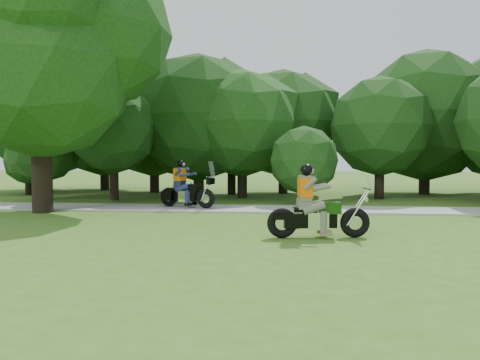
{
  "coord_description": "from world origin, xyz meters",
  "views": [
    {
      "loc": [
        -2.19,
        -8.68,
        1.94
      ],
      "look_at": [
        -3.38,
        3.23,
        1.32
      ],
      "focal_mm": 35.0,
      "sensor_mm": 36.0,
      "label": 1
    }
  ],
  "objects": [
    {
      "name": "ground",
      "position": [
        0.0,
        0.0,
        0.0
      ],
      "size": [
        100.0,
        100.0,
        0.0
      ],
      "primitive_type": "plane",
      "color": "#3E621C",
      "rests_on": "ground"
    },
    {
      "name": "walkway",
      "position": [
        0.0,
        8.0,
        0.03
      ],
      "size": [
        60.0,
        2.2,
        0.06
      ],
      "primitive_type": "cube",
      "color": "gray",
      "rests_on": "ground"
    },
    {
      "name": "tree_line",
      "position": [
        -0.6,
        14.45,
        3.55
      ],
      "size": [
        39.96,
        11.6,
        7.27
      ],
      "color": "black",
      "rests_on": "ground"
    },
    {
      "name": "big_tree_west",
      "position": [
        -10.54,
        6.85,
        5.76
      ],
      "size": [
        8.64,
        6.56,
        9.96
      ],
      "color": "black",
      "rests_on": "ground"
    },
    {
      "name": "chopper_motorcycle",
      "position": [
        -1.55,
        2.39,
        0.65
      ],
      "size": [
        2.45,
        0.78,
        1.75
      ],
      "rotation": [
        0.0,
        0.0,
        0.14
      ],
      "color": "black",
      "rests_on": "ground"
    },
    {
      "name": "touring_motorcycle",
      "position": [
        -5.92,
        8.01,
        0.69
      ],
      "size": [
        2.22,
        1.21,
        1.74
      ],
      "rotation": [
        0.0,
        0.0,
        -0.33
      ],
      "color": "black",
      "rests_on": "walkway"
    }
  ]
}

